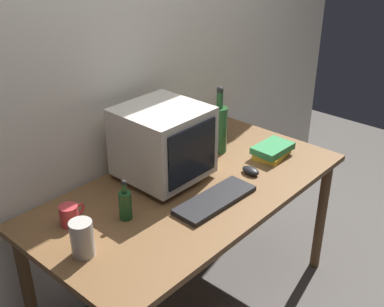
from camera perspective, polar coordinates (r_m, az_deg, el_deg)
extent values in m
plane|color=#56514C|center=(2.80, 0.00, -17.33)|extent=(6.00, 6.00, 0.00)
cube|color=silver|center=(2.43, -8.35, 9.94)|extent=(4.00, 0.08, 2.50)
cube|color=brown|center=(2.34, 0.00, -4.26)|extent=(1.60, 0.81, 0.03)
cylinder|color=brown|center=(2.91, 15.02, -7.14)|extent=(0.06, 0.06, 0.73)
cylinder|color=brown|center=(2.43, -18.68, -15.71)|extent=(0.06, 0.06, 0.73)
cylinder|color=brown|center=(3.21, 4.15, -2.72)|extent=(0.06, 0.06, 0.73)
cube|color=beige|center=(2.40, -3.39, -2.53)|extent=(0.28, 0.24, 0.03)
cube|color=beige|center=(2.32, -3.51, 1.45)|extent=(0.38, 0.38, 0.34)
cube|color=black|center=(2.20, 0.06, -0.02)|extent=(0.31, 0.01, 0.27)
cube|color=black|center=(2.21, 2.76, -5.49)|extent=(0.43, 0.17, 0.02)
ellipsoid|color=black|center=(2.45, 6.95, -2.02)|extent=(0.07, 0.11, 0.04)
cylinder|color=#1E4C23|center=(2.61, 3.21, 2.82)|extent=(0.09, 0.09, 0.26)
cylinder|color=#1E4C23|center=(2.55, 3.31, 6.35)|extent=(0.03, 0.03, 0.09)
sphere|color=#262626|center=(2.53, 3.34, 7.53)|extent=(0.04, 0.04, 0.04)
cylinder|color=#1E4C23|center=(2.09, -7.88, -6.12)|extent=(0.06, 0.06, 0.13)
cylinder|color=#1E4C23|center=(2.05, -8.04, -4.12)|extent=(0.02, 0.02, 0.04)
sphere|color=#262626|center=(2.03, -8.09, -3.41)|extent=(0.02, 0.02, 0.02)
cube|color=gold|center=(2.63, 9.43, -0.02)|extent=(0.22, 0.16, 0.03)
cube|color=#33894C|center=(2.62, 9.52, 0.63)|extent=(0.22, 0.15, 0.04)
cylinder|color=#CC383D|center=(2.11, -14.32, -7.09)|extent=(0.08, 0.08, 0.09)
torus|color=#CC383D|center=(2.13, -13.20, -6.43)|extent=(0.06, 0.01, 0.06)
cylinder|color=#595B66|center=(2.83, 2.91, 2.50)|extent=(0.12, 0.12, 0.04)
cylinder|color=#B7B2A8|center=(1.91, -12.86, -9.78)|extent=(0.09, 0.09, 0.15)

